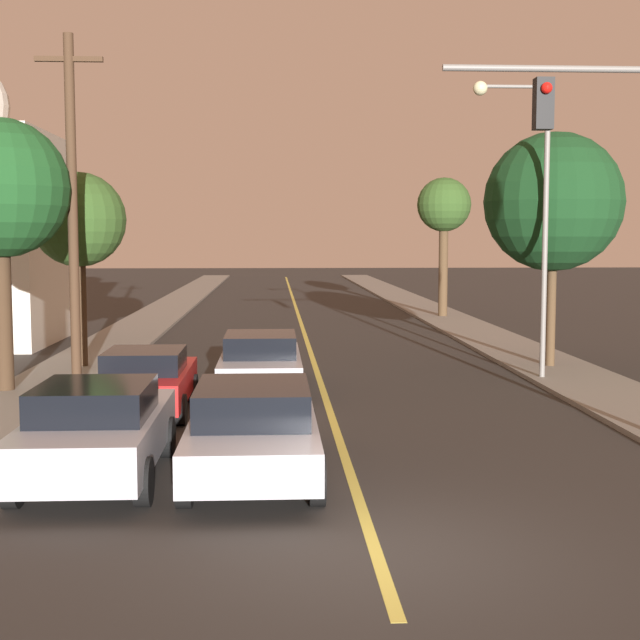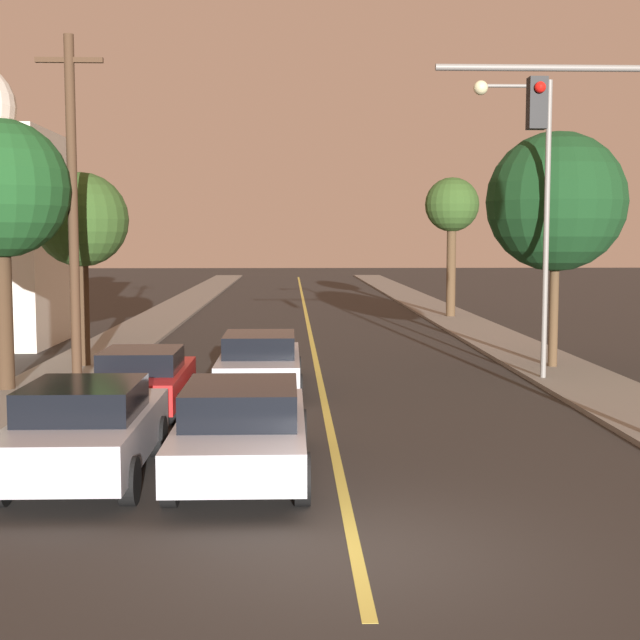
{
  "view_description": "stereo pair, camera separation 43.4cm",
  "coord_description": "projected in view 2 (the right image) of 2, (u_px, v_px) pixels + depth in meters",
  "views": [
    {
      "loc": [
        -1.19,
        -10.18,
        3.69
      ],
      "look_at": [
        0.0,
        12.48,
        1.6
      ],
      "focal_mm": 50.0,
      "sensor_mm": 36.0,
      "label": 1
    },
    {
      "loc": [
        -0.76,
        -10.2,
        3.69
      ],
      "look_at": [
        0.0,
        12.48,
        1.6
      ],
      "focal_mm": 50.0,
      "sensor_mm": 36.0,
      "label": 2
    }
  ],
  "objects": [
    {
      "name": "streetlamp_right",
      "position": [
        530.0,
        189.0,
        22.44
      ],
      "size": [
        1.99,
        0.36,
        7.5
      ],
      "color": "slate",
      "rests_on": "ground"
    },
    {
      "name": "tree_right_far",
      "position": [
        452.0,
        208.0,
        40.45
      ],
      "size": [
        2.46,
        2.46,
        6.32
      ],
      "color": "#4C3823",
      "rests_on": "ground"
    },
    {
      "name": "tree_left_far",
      "position": [
        81.0,
        221.0,
        24.75
      ],
      "size": [
        2.63,
        2.63,
        5.4
      ],
      "color": "#3D2B1C",
      "rests_on": "ground"
    },
    {
      "name": "road_surface",
      "position": [
        305.0,
        309.0,
        46.34
      ],
      "size": [
        10.78,
        80.0,
        0.01
      ],
      "color": "#2D2B28",
      "rests_on": "ground"
    },
    {
      "name": "tree_left_near",
      "position": [
        0.0,
        191.0,
        20.76
      ],
      "size": [
        3.25,
        3.25,
        6.35
      ],
      "color": "#3D2B1C",
      "rests_on": "ground"
    },
    {
      "name": "car_near_lane_second",
      "position": [
        260.0,
        360.0,
        21.73
      ],
      "size": [
        2.04,
        4.87,
        1.39
      ],
      "color": "#A5A8B2",
      "rests_on": "ground"
    },
    {
      "name": "car_outer_lane_second",
      "position": [
        143.0,
        379.0,
        18.8
      ],
      "size": [
        1.92,
        4.17,
        1.37
      ],
      "color": "red",
      "rests_on": "ground"
    },
    {
      "name": "ground_plane",
      "position": [
        355.0,
        552.0,
        10.51
      ],
      "size": [
        200.0,
        200.0,
        0.0
      ],
      "primitive_type": "plane",
      "color": "#2D2B28"
    },
    {
      "name": "tree_right_near",
      "position": [
        556.0,
        202.0,
        24.47
      ],
      "size": [
        3.84,
        3.84,
        6.49
      ],
      "color": "#4C3823",
      "rests_on": "ground"
    },
    {
      "name": "car_near_lane_front",
      "position": [
        242.0,
        427.0,
        13.71
      ],
      "size": [
        2.04,
        4.98,
        1.48
      ],
      "color": "#A5A8B2",
      "rests_on": "ground"
    },
    {
      "name": "sidewalk_left",
      "position": [
        177.0,
        308.0,
        46.12
      ],
      "size": [
        2.5,
        80.0,
        0.12
      ],
      "color": "gray",
      "rests_on": "ground"
    },
    {
      "name": "car_outer_lane_front",
      "position": [
        86.0,
        429.0,
        13.58
      ],
      "size": [
        2.0,
        4.46,
        1.52
      ],
      "color": "#A5A8B2",
      "rests_on": "ground"
    },
    {
      "name": "sidewalk_right",
      "position": [
        432.0,
        308.0,
        46.56
      ],
      "size": [
        2.5,
        80.0,
        0.12
      ],
      "color": "gray",
      "rests_on": "ground"
    },
    {
      "name": "utility_pole_left",
      "position": [
        73.0,
        205.0,
        21.41
      ],
      "size": [
        1.6,
        0.24,
        8.38
      ],
      "color": "#422D1E",
      "rests_on": "ground"
    },
    {
      "name": "traffic_signal_mast",
      "position": [
        611.0,
        185.0,
        15.8
      ],
      "size": [
        4.09,
        0.42,
        6.79
      ],
      "color": "slate",
      "rests_on": "ground"
    }
  ]
}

